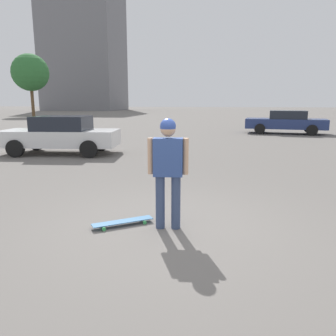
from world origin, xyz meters
name	(u,v)px	position (x,y,z in m)	size (l,w,h in m)	color
ground_plane	(168,228)	(0.00, 0.00, 0.00)	(220.00, 220.00, 0.00)	slate
person	(168,164)	(0.00, 0.00, 1.03)	(0.62, 0.25, 1.72)	#38476B
skateboard	(123,222)	(-0.74, -0.03, 0.06)	(0.91, 0.72, 0.07)	#336693
car_parked_near	(61,135)	(-5.36, 6.59, 0.73)	(4.49, 2.34, 1.42)	silver
car_parked_far	(286,122)	(4.29, 16.45, 0.73)	(4.89, 2.39, 1.41)	navy
building_block_distant	(84,50)	(-30.88, 65.31, 12.97)	(15.62, 12.57, 25.95)	slate
tree_distant	(30,73)	(-24.69, 34.98, 5.58)	(4.71, 4.71, 7.96)	brown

